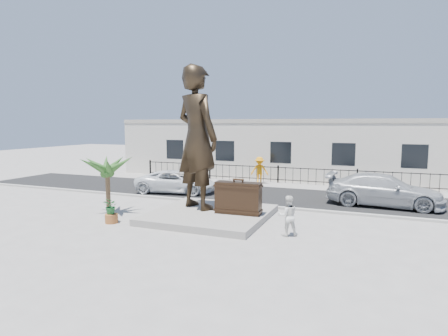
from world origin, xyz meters
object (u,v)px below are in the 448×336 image
object	(u,v)px
statue	(197,138)
tourist	(288,216)
car_white	(176,182)
suitcase	(238,198)

from	to	relation	value
statue	tourist	xyz separation A→B (m)	(4.82, -1.94, -2.89)
statue	tourist	bearing A→B (deg)	-177.37
tourist	car_white	xyz separation A→B (m)	(-8.53, 6.52, -0.09)
car_white	tourist	bearing A→B (deg)	-137.50
suitcase	car_white	distance (m)	7.75
suitcase	statue	bearing A→B (deg)	167.80
tourist	car_white	size ratio (longest dim) A/B	0.32
statue	suitcase	world-z (taller)	statue
statue	tourist	size ratio (longest dim) A/B	4.25
statue	car_white	bearing A→B (deg)	-26.35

